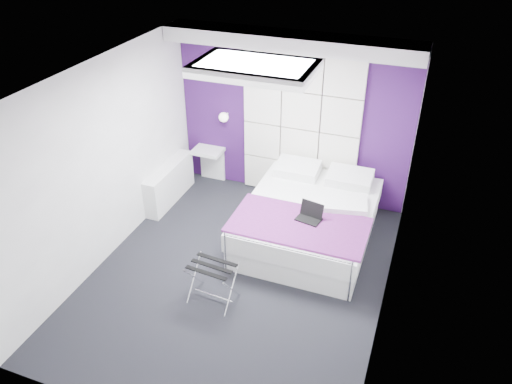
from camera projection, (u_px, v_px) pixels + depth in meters
floor at (239, 275)px, 6.41m from camera, size 4.40×4.40×0.00m
ceiling at (234, 80)px, 5.04m from camera, size 4.40×4.40×0.00m
wall_back at (292, 118)px, 7.48m from camera, size 3.60×0.00×3.60m
wall_left at (104, 163)px, 6.26m from camera, size 0.00×4.40×4.40m
wall_right at (396, 221)px, 5.19m from camera, size 0.00×4.40×4.40m
accent_wall at (292, 118)px, 7.47m from camera, size 3.58×0.02×2.58m
soffit at (290, 41)px, 6.65m from camera, size 3.58×0.50×0.20m
headboard at (300, 129)px, 7.45m from camera, size 1.80×0.08×2.30m
skylight at (255, 67)px, 5.55m from camera, size 1.36×0.86×0.12m
wall_lamp at (225, 116)px, 7.72m from camera, size 0.15×0.15×0.15m
radiator at (170, 183)px, 7.79m from camera, size 0.22×1.20×0.60m
bed at (309, 220)px, 6.93m from camera, size 1.75×2.12×0.74m
nightstand at (208, 151)px, 8.11m from camera, size 0.48×0.37×0.05m
luggage_rack at (213, 283)px, 5.91m from camera, size 0.53×0.39×0.52m
laptop at (310, 215)px, 6.43m from camera, size 0.31×0.22×0.23m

